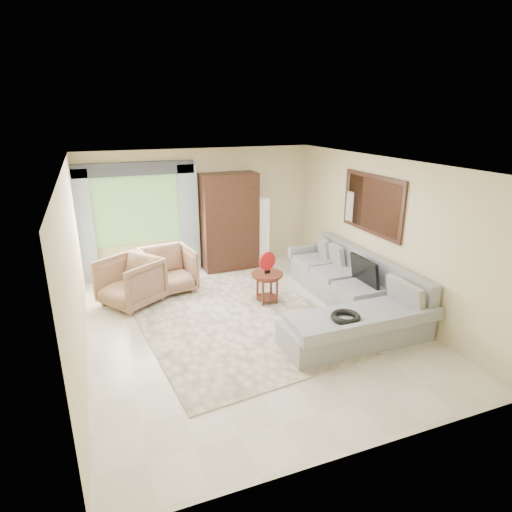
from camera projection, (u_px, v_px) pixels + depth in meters
name	position (u px, v px, depth m)	size (l,w,h in m)	color
ground	(249.00, 325.00, 7.00)	(6.00, 6.00, 0.00)	silver
area_rug	(235.00, 318.00, 7.20)	(3.00, 4.00, 0.02)	beige
sectional_sofa	(350.00, 297.00, 7.37)	(2.30, 3.46, 0.90)	gray
tv_screen	(364.00, 271.00, 7.33)	(0.06, 0.74, 0.48)	black
garden_hose	(346.00, 317.00, 6.07)	(0.43, 0.43, 0.09)	black
coffee_table	(267.00, 287.00, 7.71)	(0.58, 0.58, 0.58)	#441912
red_disc	(267.00, 261.00, 7.55)	(0.34, 0.34, 0.03)	#B31115
armchair_left	(130.00, 282.00, 7.63)	(0.93, 0.95, 0.87)	#9A6F54
armchair_right	(168.00, 270.00, 8.21)	(0.91, 0.94, 0.86)	#946851
potted_plant	(106.00, 273.00, 8.57)	(0.44, 0.38, 0.49)	#999999
armoire	(229.00, 222.00, 9.26)	(1.20, 0.55, 2.10)	black
floor_lamp	(263.00, 231.00, 9.68)	(0.24, 0.24, 1.50)	silver
window	(137.00, 211.00, 8.72)	(1.80, 0.04, 1.40)	#669E59
curtain_left	(83.00, 228.00, 8.36)	(0.40, 0.08, 2.30)	#9EB7CC
curtain_right	(189.00, 219.00, 9.08)	(0.40, 0.08, 2.30)	#9EB7CC
valance	(133.00, 169.00, 8.38)	(2.40, 0.12, 0.26)	#1E232D
wall_mirror	(372.00, 204.00, 7.60)	(0.05, 1.70, 1.05)	black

